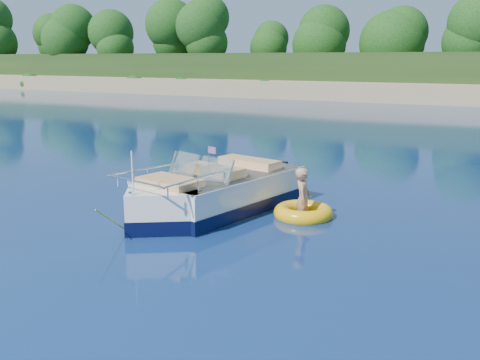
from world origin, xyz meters
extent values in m
plane|color=#0A1746|center=(0.00, 0.00, 0.00)|extent=(160.00, 160.00, 0.00)
cube|color=tan|center=(0.00, 38.00, 0.50)|extent=(170.00, 8.00, 2.00)
cube|color=#193214|center=(0.00, 65.00, 1.00)|extent=(170.00, 56.00, 6.00)
cylinder|color=black|center=(-45.00, 41.00, 2.90)|extent=(0.44, 0.44, 2.80)
sphere|color=black|center=(-45.00, 41.00, 5.56)|extent=(4.62, 4.62, 4.62)
cylinder|color=black|center=(-18.00, 40.50, 3.10)|extent=(0.44, 0.44, 3.20)
sphere|color=black|center=(-18.00, 40.50, 6.14)|extent=(5.28, 5.28, 5.28)
cylinder|color=black|center=(0.00, 42.00, 3.30)|extent=(0.44, 0.44, 3.60)
sphere|color=black|center=(0.00, 42.00, 6.72)|extent=(5.94, 5.94, 5.94)
cube|color=white|center=(1.66, 1.65, 0.31)|extent=(2.82, 4.23, 1.08)
cube|color=white|center=(1.28, -0.15, 0.31)|extent=(2.02, 2.02, 1.08)
cube|color=black|center=(1.66, 1.65, 0.16)|extent=(2.86, 4.28, 0.31)
cube|color=black|center=(1.28, -0.15, 0.16)|extent=(2.06, 2.06, 0.31)
cube|color=tan|center=(1.73, 1.95, 0.62)|extent=(2.17, 3.01, 0.10)
cube|color=white|center=(1.66, 1.65, 0.82)|extent=(2.86, 4.24, 0.06)
cube|color=black|center=(2.10, 3.74, 0.36)|extent=(0.63, 0.47, 0.93)
cube|color=#8C9EA5|center=(1.06, 1.04, 1.12)|extent=(0.85, 0.53, 0.50)
cube|color=#8C9EA5|center=(1.97, 0.85, 1.12)|extent=(0.82, 0.33, 0.50)
cube|color=tan|center=(1.16, 1.50, 0.85)|extent=(0.67, 0.67, 0.41)
cube|color=tan|center=(2.06, 1.30, 0.85)|extent=(0.67, 0.67, 0.41)
cube|color=tan|center=(1.87, 2.66, 0.85)|extent=(1.69, 0.88, 0.39)
cube|color=tan|center=(1.32, 0.04, 0.83)|extent=(1.49, 1.04, 0.35)
cylinder|color=white|center=(1.12, -0.92, 1.29)|extent=(0.03, 0.03, 0.88)
cube|color=red|center=(1.88, 0.87, 1.53)|extent=(0.22, 0.06, 0.14)
cube|color=silver|center=(1.11, -0.97, 0.89)|extent=(0.11, 0.08, 0.05)
cylinder|color=yellow|center=(0.89, -1.29, 0.36)|extent=(0.18, 1.10, 0.79)
torus|color=#F9B50E|center=(3.64, 1.90, 0.09)|extent=(1.68, 1.68, 0.35)
torus|color=red|center=(3.64, 1.90, 0.11)|extent=(1.38, 1.38, 0.12)
imported|color=tan|center=(3.64, 1.87, 0.00)|extent=(0.59, 0.87, 1.58)
camera|label=1|loc=(7.83, -8.98, 3.49)|focal=40.00mm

